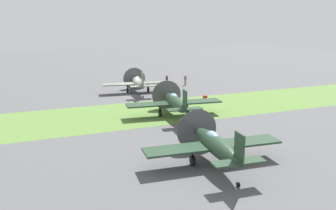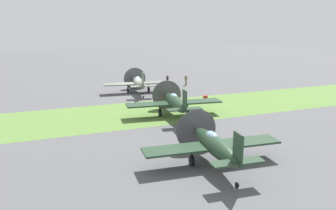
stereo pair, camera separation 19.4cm
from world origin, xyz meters
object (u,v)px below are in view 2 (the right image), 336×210
(airplane_trail, at_px, (214,145))
(fuel_drum, at_px, (205,99))
(airplane_lead, at_px, (139,83))
(airplane_wingman, at_px, (175,102))
(ground_crew_mechanic, at_px, (186,80))
(ground_crew_chief, at_px, (167,80))

(airplane_trail, distance_m, fuel_drum, 20.07)
(airplane_lead, relative_size, airplane_wingman, 0.95)
(ground_crew_mechanic, bearing_deg, ground_crew_chief, 137.00)
(airplane_trail, distance_m, ground_crew_mechanic, 31.96)
(airplane_wingman, bearing_deg, ground_crew_chief, 78.20)
(ground_crew_mechanic, bearing_deg, airplane_lead, 177.21)
(ground_crew_chief, relative_size, fuel_drum, 1.92)
(airplane_wingman, bearing_deg, airplane_lead, 97.58)
(airplane_wingman, relative_size, ground_crew_chief, 6.33)
(airplane_lead, distance_m, ground_crew_mechanic, 9.46)
(fuel_drum, bearing_deg, ground_crew_mechanic, 78.13)
(ground_crew_chief, xyz_separation_m, fuel_drum, (0.34, -12.99, -0.46))
(airplane_lead, bearing_deg, airplane_wingman, -82.67)
(ground_crew_chief, height_order, ground_crew_mechanic, same)
(airplane_trail, bearing_deg, ground_crew_mechanic, 74.08)
(airplane_lead, relative_size, ground_crew_chief, 6.03)
(airplane_wingman, height_order, airplane_trail, airplane_wingman)
(airplane_trail, xyz_separation_m, ground_crew_chief, (8.24, 31.10, -0.69))
(airplane_trail, xyz_separation_m, fuel_drum, (8.58, 18.11, -1.15))
(ground_crew_mechanic, bearing_deg, fuel_drum, -123.23)
(airplane_trail, bearing_deg, fuel_drum, 69.00)
(airplane_lead, height_order, ground_crew_mechanic, airplane_lead)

